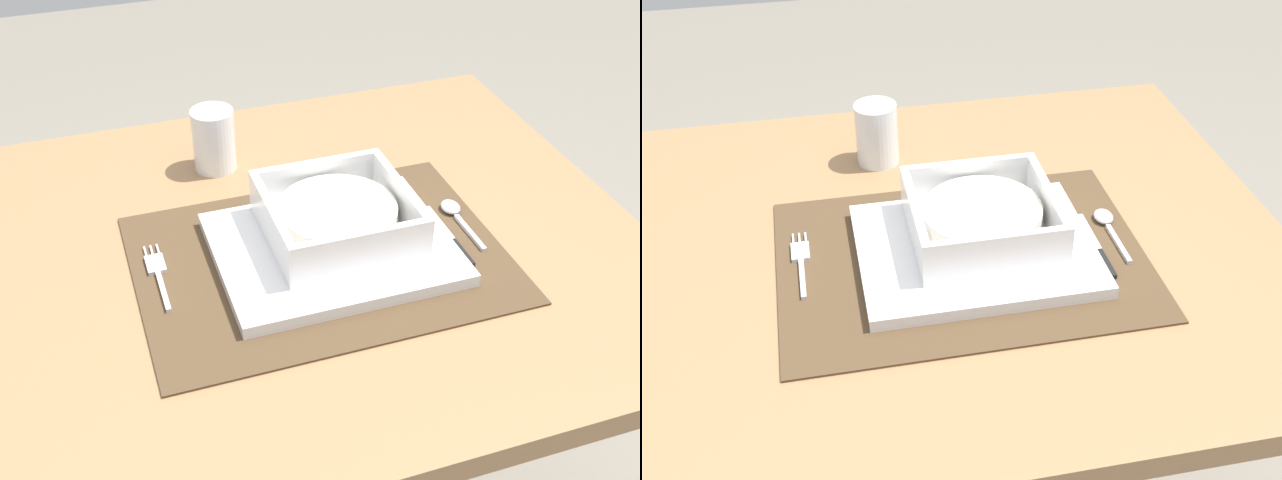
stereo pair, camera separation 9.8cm
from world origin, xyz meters
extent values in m
cube|color=#936D47|center=(0.00, 0.00, 0.74)|extent=(0.88, 0.74, 0.03)
cube|color=brown|center=(-0.39, 0.32, 0.36)|extent=(0.05, 0.05, 0.72)
cube|color=brown|center=(0.39, 0.32, 0.36)|extent=(0.05, 0.05, 0.72)
cube|color=#4C3823|center=(0.02, -0.04, 0.75)|extent=(0.44, 0.33, 0.00)
cube|color=white|center=(0.04, -0.04, 0.76)|extent=(0.28, 0.23, 0.02)
cube|color=white|center=(0.05, -0.02, 0.78)|extent=(0.17, 0.17, 0.01)
cube|color=white|center=(-0.03, -0.02, 0.80)|extent=(0.01, 0.17, 0.05)
cube|color=white|center=(0.13, -0.02, 0.80)|extent=(0.01, 0.17, 0.05)
cube|color=white|center=(0.05, -0.10, 0.80)|extent=(0.15, 0.01, 0.05)
cube|color=white|center=(0.05, 0.06, 0.80)|extent=(0.15, 0.01, 0.05)
cylinder|color=silver|center=(0.05, -0.02, 0.80)|extent=(0.15, 0.15, 0.03)
cube|color=silver|center=(-0.17, -0.05, 0.76)|extent=(0.01, 0.07, 0.00)
cube|color=silver|center=(-0.17, 0.01, 0.76)|extent=(0.02, 0.04, 0.00)
cylinder|color=silver|center=(-0.18, 0.03, 0.76)|extent=(0.00, 0.02, 0.00)
cylinder|color=silver|center=(-0.17, 0.03, 0.76)|extent=(0.00, 0.02, 0.00)
cylinder|color=silver|center=(-0.16, 0.03, 0.76)|extent=(0.00, 0.02, 0.00)
cube|color=silver|center=(0.22, -0.06, 0.76)|extent=(0.01, 0.08, 0.00)
ellipsoid|color=silver|center=(0.22, 0.00, 0.76)|extent=(0.02, 0.03, 0.01)
cube|color=black|center=(0.19, -0.09, 0.76)|extent=(0.01, 0.05, 0.01)
cube|color=silver|center=(0.19, -0.03, 0.76)|extent=(0.01, 0.08, 0.00)
cube|color=#59331E|center=(0.17, -0.09, 0.76)|extent=(0.01, 0.06, 0.01)
cube|color=silver|center=(0.17, -0.02, 0.76)|extent=(0.01, 0.08, 0.00)
cylinder|color=white|center=(-0.05, 0.21, 0.80)|extent=(0.06, 0.06, 0.09)
cylinder|color=#338C3F|center=(-0.05, 0.21, 0.78)|extent=(0.05, 0.05, 0.05)
camera|label=1|loc=(-0.23, -0.79, 1.36)|focal=46.16mm
camera|label=2|loc=(-0.14, -0.82, 1.36)|focal=46.16mm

